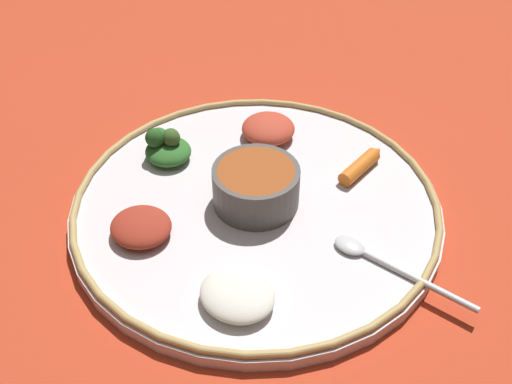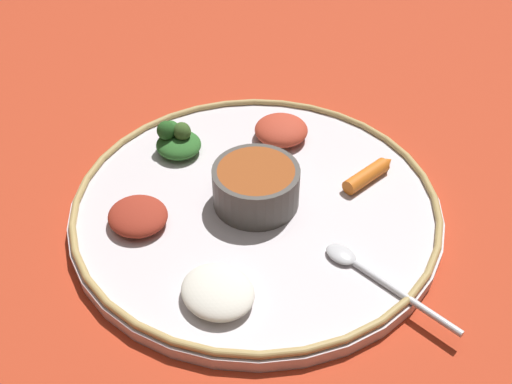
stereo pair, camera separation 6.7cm
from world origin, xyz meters
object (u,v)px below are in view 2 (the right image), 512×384
at_px(spoon, 368,274).
at_px(carrot_near_spoon, 370,174).
at_px(greens_pile, 178,139).
at_px(center_bowl, 256,185).

height_order(spoon, carrot_near_spoon, carrot_near_spoon).
bearing_deg(greens_pile, spoon, 179.41).
relative_size(center_bowl, greens_pile, 1.41).
bearing_deg(center_bowl, carrot_near_spoon, -119.51).
xyz_separation_m(spoon, greens_pile, (0.29, -0.00, 0.01)).
height_order(spoon, greens_pile, greens_pile).
distance_m(center_bowl, greens_pile, 0.14).
bearing_deg(center_bowl, spoon, 179.32).
bearing_deg(greens_pile, center_bowl, 179.52).
distance_m(center_bowl, carrot_near_spoon, 0.14).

